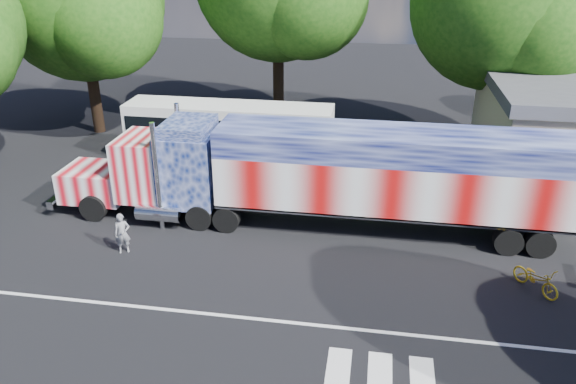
% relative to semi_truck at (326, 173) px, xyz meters
% --- Properties ---
extents(ground, '(100.00, 100.00, 0.00)m').
position_rel_semi_truck_xyz_m(ground, '(-1.44, -3.93, -2.44)').
color(ground, black).
extents(lane_markings, '(30.00, 2.67, 0.01)m').
position_rel_semi_truck_xyz_m(lane_markings, '(0.27, -7.70, -2.44)').
color(lane_markings, silver).
rests_on(lane_markings, ground).
extents(semi_truck, '(22.27, 3.52, 4.75)m').
position_rel_semi_truck_xyz_m(semi_truck, '(0.00, 0.00, 0.00)').
color(semi_truck, black).
rests_on(semi_truck, ground).
extents(coach_bus, '(11.24, 2.62, 3.27)m').
position_rel_semi_truck_xyz_m(coach_bus, '(-5.94, 6.64, -0.75)').
color(coach_bus, white).
rests_on(coach_bus, ground).
extents(woman, '(0.72, 0.61, 1.66)m').
position_rel_semi_truck_xyz_m(woman, '(-7.63, -3.56, -1.61)').
color(woman, slate).
rests_on(woman, ground).
extents(bicycle, '(1.69, 1.91, 1.00)m').
position_rel_semi_truck_xyz_m(bicycle, '(7.89, -3.71, -1.94)').
color(bicycle, gold).
rests_on(bicycle, ground).
extents(tree_ne_a, '(9.86, 9.39, 12.84)m').
position_rel_semi_truck_xyz_m(tree_ne_a, '(8.16, 11.66, 5.65)').
color(tree_ne_a, black).
rests_on(tree_ne_a, ground).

